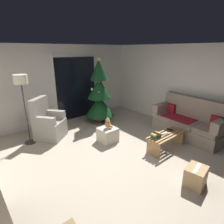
% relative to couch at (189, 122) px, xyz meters
% --- Properties ---
extents(ground_plane, '(7.00, 7.00, 0.00)m').
position_rel_couch_xyz_m(ground_plane, '(-2.32, 0.37, -0.40)').
color(ground_plane, '#B2A38E').
extents(wall_back, '(5.72, 0.12, 2.50)m').
position_rel_couch_xyz_m(wall_back, '(-2.32, 3.43, 0.85)').
color(wall_back, silver).
rests_on(wall_back, ground).
extents(wall_right, '(0.12, 6.00, 2.50)m').
position_rel_couch_xyz_m(wall_right, '(0.54, 0.37, 0.85)').
color(wall_right, silver).
rests_on(wall_right, ground).
extents(patio_door_frame, '(1.60, 0.02, 2.20)m').
position_rel_couch_xyz_m(patio_door_frame, '(-1.60, 3.36, 0.70)').
color(patio_door_frame, silver).
rests_on(patio_door_frame, ground).
extents(patio_door_glass, '(1.50, 0.02, 2.10)m').
position_rel_couch_xyz_m(patio_door_glass, '(-1.60, 3.34, 0.65)').
color(patio_door_glass, black).
rests_on(patio_door_glass, ground).
extents(couch, '(0.89, 1.98, 1.08)m').
position_rel_couch_xyz_m(couch, '(0.00, 0.00, 0.00)').
color(couch, gray).
rests_on(couch, ground).
extents(coffee_table, '(1.10, 0.40, 0.39)m').
position_rel_couch_xyz_m(coffee_table, '(-1.10, -0.02, -0.14)').
color(coffee_table, '#9E7547').
rests_on(coffee_table, ground).
extents(remote_silver, '(0.10, 0.16, 0.02)m').
position_rel_couch_xyz_m(remote_silver, '(-1.21, 0.04, -0.00)').
color(remote_silver, '#ADADB2').
rests_on(remote_silver, coffee_table).
extents(remote_white, '(0.14, 0.14, 0.02)m').
position_rel_couch_xyz_m(remote_white, '(-1.07, -0.03, -0.00)').
color(remote_white, silver).
rests_on(remote_white, coffee_table).
extents(remote_black, '(0.11, 0.16, 0.02)m').
position_rel_couch_xyz_m(remote_black, '(-0.82, 0.06, -0.00)').
color(remote_black, black).
rests_on(remote_black, coffee_table).
extents(book_stack, '(0.25, 0.22, 0.11)m').
position_rel_couch_xyz_m(book_stack, '(-1.44, 0.05, 0.04)').
color(book_stack, '#337042').
rests_on(book_stack, coffee_table).
extents(cell_phone, '(0.07, 0.14, 0.01)m').
position_rel_couch_xyz_m(cell_phone, '(-1.45, 0.04, 0.10)').
color(cell_phone, black).
rests_on(cell_phone, book_stack).
extents(christmas_tree, '(0.96, 0.96, 2.13)m').
position_rel_couch_xyz_m(christmas_tree, '(-1.25, 2.50, 0.54)').
color(christmas_tree, '#4C1E19').
rests_on(christmas_tree, ground).
extents(armchair, '(0.96, 0.96, 1.13)m').
position_rel_couch_xyz_m(armchair, '(-3.06, 2.42, 0.00)').
color(armchair, gray).
rests_on(armchair, ground).
extents(floor_lamp, '(0.32, 0.32, 1.78)m').
position_rel_couch_xyz_m(floor_lamp, '(-3.58, 2.46, 1.11)').
color(floor_lamp, '#2D2D30').
rests_on(floor_lamp, ground).
extents(ottoman, '(0.44, 0.44, 0.38)m').
position_rel_couch_xyz_m(ottoman, '(-1.97, 1.19, -0.21)').
color(ottoman, beige).
rests_on(ottoman, ground).
extents(teddy_bear_honey, '(0.21, 0.22, 0.29)m').
position_rel_couch_xyz_m(teddy_bear_honey, '(-1.96, 1.18, 0.10)').
color(teddy_bear_honey, tan).
rests_on(teddy_bear_honey, ottoman).
extents(cardboard_box_taped_mid_floor, '(0.45, 0.38, 0.36)m').
position_rel_couch_xyz_m(cardboard_box_taped_mid_floor, '(-1.81, -1.14, -0.22)').
color(cardboard_box_taped_mid_floor, tan).
rests_on(cardboard_box_taped_mid_floor, ground).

